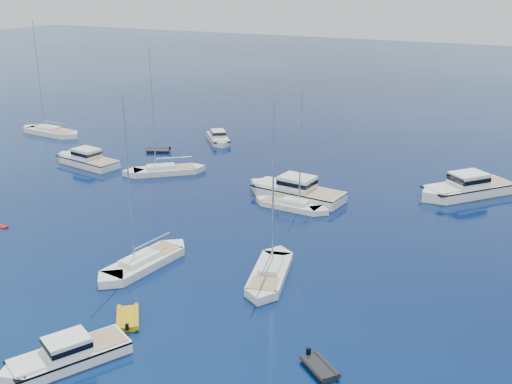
# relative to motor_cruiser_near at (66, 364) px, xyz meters

# --- Properties ---
(ground) EXTENTS (400.00, 400.00, 0.00)m
(ground) POSITION_rel_motor_cruiser_near_xyz_m (-0.15, 5.01, 0.00)
(ground) COLOR navy
(ground) RESTS_ON ground
(motor_cruiser_near) EXTENTS (6.27, 8.91, 2.27)m
(motor_cruiser_near) POSITION_rel_motor_cruiser_near_xyz_m (0.00, 0.00, 0.00)
(motor_cruiser_near) COLOR white
(motor_cruiser_near) RESTS_ON ground
(motor_cruiser_centre) EXTENTS (12.17, 4.81, 3.12)m
(motor_cruiser_centre) POSITION_rel_motor_cruiser_near_xyz_m (0.24, 34.38, 0.00)
(motor_cruiser_centre) COLOR white
(motor_cruiser_centre) RESTS_ON ground
(motor_cruiser_far_l) EXTENTS (10.73, 4.79, 2.72)m
(motor_cruiser_far_l) POSITION_rel_motor_cruiser_near_xyz_m (-28.20, 33.55, 0.00)
(motor_cruiser_far_l) COLOR silver
(motor_cruiser_far_l) RESTS_ON ground
(motor_cruiser_distant) EXTENTS (10.56, 11.71, 3.18)m
(motor_cruiser_distant) POSITION_rel_motor_cruiser_near_xyz_m (16.42, 43.64, 0.00)
(motor_cruiser_distant) COLOR white
(motor_cruiser_distant) RESTS_ON ground
(motor_cruiser_horizon) EXTENTS (7.09, 7.72, 2.11)m
(motor_cruiser_horizon) POSITION_rel_motor_cruiser_near_xyz_m (-19.17, 51.10, 0.00)
(motor_cruiser_horizon) COLOR silver
(motor_cruiser_horizon) RESTS_ON ground
(sailboat_fore) EXTENTS (3.92, 10.57, 15.17)m
(sailboat_fore) POSITION_rel_motor_cruiser_near_xyz_m (-4.03, 13.27, 0.00)
(sailboat_fore) COLOR white
(sailboat_fore) RESTS_ON ground
(sailboat_mid_r) EXTENTS (5.12, 10.32, 14.69)m
(sailboat_mid_r) POSITION_rel_motor_cruiser_near_xyz_m (6.08, 16.29, 0.00)
(sailboat_mid_r) COLOR silver
(sailboat_mid_r) RESTS_ON ground
(sailboat_mid_l) EXTENTS (9.66, 8.87, 15.33)m
(sailboat_mid_l) POSITION_rel_motor_cruiser_near_xyz_m (-17.27, 35.06, 0.00)
(sailboat_mid_l) COLOR silver
(sailboat_mid_l) RESTS_ON ground
(sailboat_centre) EXTENTS (8.81, 2.64, 12.82)m
(sailboat_centre) POSITION_rel_motor_cruiser_near_xyz_m (1.22, 31.26, 0.00)
(sailboat_centre) COLOR white
(sailboat_centre) RESTS_ON ground
(sailboat_far_l) EXTENTS (11.89, 3.85, 17.22)m
(sailboat_far_l) POSITION_rel_motor_cruiser_near_xyz_m (-43.91, 43.36, 0.00)
(sailboat_far_l) COLOR white
(sailboat_far_l) RESTS_ON ground
(tender_yellow) EXTENTS (3.53, 3.79, 0.95)m
(tender_yellow) POSITION_rel_motor_cruiser_near_xyz_m (0.20, 5.79, 0.00)
(tender_yellow) COLOR #C5980B
(tender_yellow) RESTS_ON ground
(tender_grey_near) EXTENTS (3.22, 3.01, 0.95)m
(tender_grey_near) POSITION_rel_motor_cruiser_near_xyz_m (14.23, 6.51, 0.00)
(tender_grey_near) COLOR black
(tender_grey_near) RESTS_ON ground
(tender_grey_far) EXTENTS (3.74, 3.09, 0.95)m
(tender_grey_far) POSITION_rel_motor_cruiser_near_xyz_m (-23.73, 42.72, 0.00)
(tender_grey_far) COLOR black
(tender_grey_far) RESTS_ON ground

